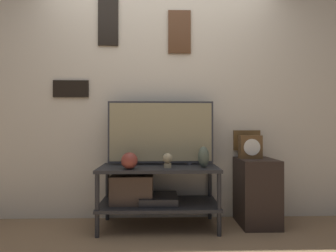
{
  "coord_description": "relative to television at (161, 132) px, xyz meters",
  "views": [
    {
      "loc": [
        0.02,
        -2.26,
        0.97
      ],
      "look_at": [
        0.09,
        0.29,
        0.98
      ],
      "focal_mm": 28.0,
      "sensor_mm": 36.0,
      "label": 1
    }
  ],
  "objects": [
    {
      "name": "mantel_clock",
      "position": [
        0.91,
        -0.02,
        -0.15
      ],
      "size": [
        0.22,
        0.11,
        0.23
      ],
      "color": "brown",
      "rests_on": "side_table"
    },
    {
      "name": "decorative_bust",
      "position": [
        0.06,
        -0.21,
        -0.25
      ],
      "size": [
        0.09,
        0.09,
        0.14
      ],
      "color": "tan",
      "rests_on": "media_console"
    },
    {
      "name": "vase_round_glass",
      "position": [
        -0.29,
        -0.27,
        -0.26
      ],
      "size": [
        0.15,
        0.15,
        0.15
      ],
      "color": "brown",
      "rests_on": "media_console"
    },
    {
      "name": "media_console",
      "position": [
        -0.12,
        -0.11,
        -0.55
      ],
      "size": [
        1.14,
        0.5,
        0.59
      ],
      "color": "#232326",
      "rests_on": "ground_plane"
    },
    {
      "name": "television",
      "position": [
        0.0,
        0.0,
        0.0
      ],
      "size": [
        1.07,
        0.05,
        0.64
      ],
      "color": "#333338",
      "rests_on": "media_console"
    },
    {
      "name": "ground_plane",
      "position": [
        -0.02,
        -0.4,
        -0.92
      ],
      "size": [
        12.0,
        12.0,
        0.0
      ],
      "primitive_type": "plane",
      "color": "#846647"
    },
    {
      "name": "vase_urn_stoneware",
      "position": [
        0.4,
        -0.19,
        -0.23
      ],
      "size": [
        0.11,
        0.1,
        0.2
      ],
      "color": "#4C5647",
      "rests_on": "media_console"
    },
    {
      "name": "wall_back",
      "position": [
        -0.02,
        0.19,
        0.43
      ],
      "size": [
        6.4,
        0.08,
        2.7
      ],
      "color": "beige",
      "rests_on": "ground_plane"
    },
    {
      "name": "side_table",
      "position": [
        0.96,
        -0.07,
        -0.59
      ],
      "size": [
        0.36,
        0.42,
        0.66
      ],
      "color": "black",
      "rests_on": "ground_plane"
    }
  ]
}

